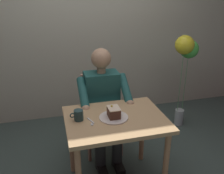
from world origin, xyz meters
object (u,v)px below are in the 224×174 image
object	(u,v)px
cake_slice	(114,112)
dessert_spoon	(91,123)
dining_table	(115,128)
chair	(100,109)
balloon_display	(186,55)
seated_person	(103,104)
coffee_cup	(78,115)

from	to	relation	value
cake_slice	dessert_spoon	bearing A→B (deg)	8.85
dining_table	cake_slice	xyz separation A→B (m)	(0.02, 0.00, 0.16)
chair	balloon_display	world-z (taller)	balloon_display
seated_person	balloon_display	size ratio (longest dim) A/B	0.97
seated_person	coffee_cup	size ratio (longest dim) A/B	10.57
dessert_spoon	chair	bearing A→B (deg)	-107.88
cake_slice	dessert_spoon	xyz separation A→B (m)	(0.20, 0.03, -0.05)
seated_person	cake_slice	world-z (taller)	seated_person
cake_slice	dessert_spoon	distance (m)	0.21
dining_table	balloon_display	bearing A→B (deg)	-143.66
cake_slice	coffee_cup	world-z (taller)	cake_slice
dining_table	cake_slice	bearing A→B (deg)	16.49
chair	seated_person	bearing A→B (deg)	90.00
chair	seated_person	xyz separation A→B (m)	(0.00, 0.17, 0.15)
dining_table	cake_slice	size ratio (longest dim) A/B	6.94
dining_table	seated_person	world-z (taller)	seated_person
dining_table	balloon_display	size ratio (longest dim) A/B	0.70
chair	cake_slice	bearing A→B (deg)	88.58
chair	dessert_spoon	distance (m)	0.76
dining_table	chair	size ratio (longest dim) A/B	0.99
chair	coffee_cup	bearing A→B (deg)	62.39
chair	balloon_display	bearing A→B (deg)	-169.90
seated_person	balloon_display	world-z (taller)	balloon_display
chair	balloon_display	distance (m)	1.28
cake_slice	dessert_spoon	size ratio (longest dim) A/B	0.89
dining_table	coffee_cup	bearing A→B (deg)	-7.23
seated_person	dessert_spoon	size ratio (longest dim) A/B	8.57
coffee_cup	balloon_display	size ratio (longest dim) A/B	0.09
chair	dessert_spoon	world-z (taller)	chair
dining_table	chair	bearing A→B (deg)	-90.00
coffee_cup	balloon_display	xyz separation A→B (m)	(-1.48, -0.81, 0.22)
cake_slice	chair	bearing A→B (deg)	-91.42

